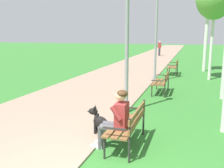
{
  "coord_description": "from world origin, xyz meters",
  "views": [
    {
      "loc": [
        1.56,
        -3.27,
        2.32
      ],
      "look_at": [
        -0.63,
        3.57,
        0.9
      ],
      "focal_mm": 40.29,
      "sensor_mm": 36.0,
      "label": 1
    }
  ],
  "objects_px": {
    "park_bench_near": "(129,123)",
    "lamp_post_near": "(127,35)",
    "park_bench_far": "(174,66)",
    "lamp_post_mid": "(156,35)",
    "park_bench_mid": "(162,81)",
    "person_seated_on_near_bench": "(116,117)",
    "pedestrian_distant": "(159,48)",
    "dog_black": "(103,124)"
  },
  "relations": [
    {
      "from": "park_bench_mid",
      "to": "lamp_post_near",
      "type": "bearing_deg",
      "value": -104.83
    },
    {
      "from": "person_seated_on_near_bench",
      "to": "park_bench_near",
      "type": "bearing_deg",
      "value": 45.39
    },
    {
      "from": "lamp_post_mid",
      "to": "park_bench_mid",
      "type": "bearing_deg",
      "value": -75.36
    },
    {
      "from": "park_bench_mid",
      "to": "pedestrian_distant",
      "type": "bearing_deg",
      "value": 97.61
    },
    {
      "from": "person_seated_on_near_bench",
      "to": "lamp_post_mid",
      "type": "xyz_separation_m",
      "value": [
        -0.35,
        7.82,
        1.62
      ]
    },
    {
      "from": "park_bench_mid",
      "to": "lamp_post_mid",
      "type": "bearing_deg",
      "value": 104.64
    },
    {
      "from": "park_bench_near",
      "to": "park_bench_mid",
      "type": "relative_size",
      "value": 1.0
    },
    {
      "from": "park_bench_mid",
      "to": "pedestrian_distant",
      "type": "distance_m",
      "value": 17.95
    },
    {
      "from": "park_bench_near",
      "to": "pedestrian_distant",
      "type": "xyz_separation_m",
      "value": [
        -2.28,
        22.91,
        0.33
      ]
    },
    {
      "from": "lamp_post_near",
      "to": "pedestrian_distant",
      "type": "height_order",
      "value": "lamp_post_near"
    },
    {
      "from": "park_bench_mid",
      "to": "pedestrian_distant",
      "type": "height_order",
      "value": "pedestrian_distant"
    },
    {
      "from": "park_bench_mid",
      "to": "person_seated_on_near_bench",
      "type": "bearing_deg",
      "value": -93.19
    },
    {
      "from": "person_seated_on_near_bench",
      "to": "lamp_post_mid",
      "type": "distance_m",
      "value": 7.99
    },
    {
      "from": "park_bench_near",
      "to": "park_bench_far",
      "type": "xyz_separation_m",
      "value": [
        0.17,
        10.22,
        0.0
      ]
    },
    {
      "from": "lamp_post_near",
      "to": "lamp_post_mid",
      "type": "relative_size",
      "value": 1.0
    },
    {
      "from": "park_bench_mid",
      "to": "person_seated_on_near_bench",
      "type": "height_order",
      "value": "person_seated_on_near_bench"
    },
    {
      "from": "dog_black",
      "to": "lamp_post_near",
      "type": "height_order",
      "value": "lamp_post_near"
    },
    {
      "from": "person_seated_on_near_bench",
      "to": "lamp_post_near",
      "type": "bearing_deg",
      "value": 100.04
    },
    {
      "from": "park_bench_far",
      "to": "dog_black",
      "type": "relative_size",
      "value": 1.8
    },
    {
      "from": "person_seated_on_near_bench",
      "to": "dog_black",
      "type": "xyz_separation_m",
      "value": [
        -0.51,
        0.6,
        -0.42
      ]
    },
    {
      "from": "park_bench_mid",
      "to": "pedestrian_distant",
      "type": "relative_size",
      "value": 0.91
    },
    {
      "from": "person_seated_on_near_bench",
      "to": "lamp_post_near",
      "type": "height_order",
      "value": "lamp_post_near"
    },
    {
      "from": "lamp_post_mid",
      "to": "pedestrian_distant",
      "type": "height_order",
      "value": "lamp_post_mid"
    },
    {
      "from": "lamp_post_mid",
      "to": "pedestrian_distant",
      "type": "bearing_deg",
      "value": 96.43
    },
    {
      "from": "park_bench_near",
      "to": "park_bench_mid",
      "type": "bearing_deg",
      "value": 89.0
    },
    {
      "from": "park_bench_mid",
      "to": "lamp_post_mid",
      "type": "distance_m",
      "value": 3.13
    },
    {
      "from": "park_bench_far",
      "to": "person_seated_on_near_bench",
      "type": "xyz_separation_m",
      "value": [
        -0.38,
        -10.43,
        0.17
      ]
    },
    {
      "from": "person_seated_on_near_bench",
      "to": "dog_black",
      "type": "relative_size",
      "value": 1.5
    },
    {
      "from": "lamp_post_near",
      "to": "park_bench_mid",
      "type": "bearing_deg",
      "value": 75.17
    },
    {
      "from": "park_bench_far",
      "to": "pedestrian_distant",
      "type": "height_order",
      "value": "pedestrian_distant"
    },
    {
      "from": "park_bench_mid",
      "to": "person_seated_on_near_bench",
      "type": "distance_m",
      "value": 5.35
    },
    {
      "from": "lamp_post_near",
      "to": "lamp_post_mid",
      "type": "height_order",
      "value": "lamp_post_near"
    },
    {
      "from": "park_bench_near",
      "to": "dog_black",
      "type": "bearing_deg",
      "value": 151.22
    },
    {
      "from": "park_bench_far",
      "to": "lamp_post_mid",
      "type": "xyz_separation_m",
      "value": [
        -0.73,
        -2.61,
        1.79
      ]
    },
    {
      "from": "park_bench_far",
      "to": "dog_black",
      "type": "bearing_deg",
      "value": -95.13
    },
    {
      "from": "park_bench_far",
      "to": "person_seated_on_near_bench",
      "type": "bearing_deg",
      "value": -92.06
    },
    {
      "from": "park_bench_near",
      "to": "lamp_post_near",
      "type": "height_order",
      "value": "lamp_post_near"
    },
    {
      "from": "park_bench_mid",
      "to": "lamp_post_near",
      "type": "xyz_separation_m",
      "value": [
        -0.74,
        -2.81,
        1.79
      ]
    },
    {
      "from": "park_bench_near",
      "to": "lamp_post_mid",
      "type": "height_order",
      "value": "lamp_post_mid"
    },
    {
      "from": "park_bench_near",
      "to": "person_seated_on_near_bench",
      "type": "bearing_deg",
      "value": -134.61
    },
    {
      "from": "park_bench_near",
      "to": "person_seated_on_near_bench",
      "type": "relative_size",
      "value": 1.2
    },
    {
      "from": "park_bench_mid",
      "to": "dog_black",
      "type": "distance_m",
      "value": 4.81
    }
  ]
}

